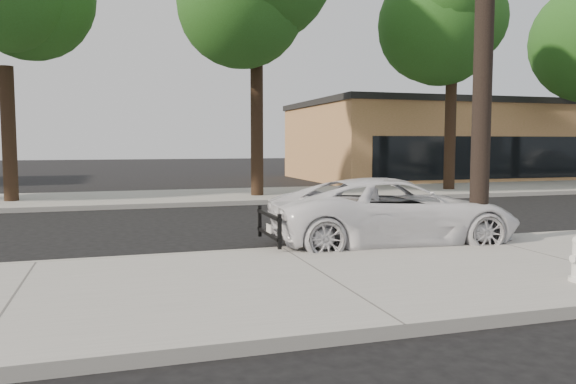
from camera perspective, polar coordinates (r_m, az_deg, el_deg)
name	(u,v)px	position (r m, az deg, el deg)	size (l,w,h in m)	color
ground	(254,237)	(11.97, -3.45, -4.58)	(120.00, 120.00, 0.00)	black
near_sidewalk	(327,281)	(7.93, 3.99, -9.00)	(90.00, 4.40, 0.15)	gray
far_sidewalk	(198,197)	(20.26, -9.12, -0.49)	(90.00, 5.00, 0.15)	gray
curb_near	(282,252)	(9.96, -0.59, -6.09)	(90.00, 0.12, 0.16)	#9E9B93
building_main	(463,143)	(33.27, 17.35, 4.79)	(18.00, 10.00, 4.00)	#A57844
tree_b	(9,8)	(20.20, -26.46, 16.37)	(4.34, 4.20, 8.45)	black
tree_d	(459,31)	(23.76, 16.99, 15.39)	(4.50, 4.35, 8.75)	black
police_cruiser	(394,212)	(11.02, 10.69, -2.01)	(2.20, 4.76, 1.32)	white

